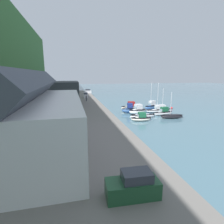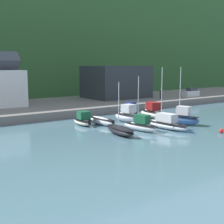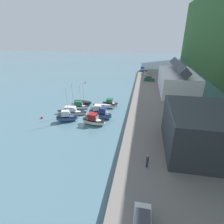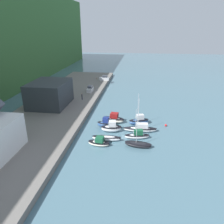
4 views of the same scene
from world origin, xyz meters
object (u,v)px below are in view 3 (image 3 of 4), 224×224
Objects in this scene: moored_boat_3 at (104,115)px; pickup_truck_0 at (142,69)px; moored_boat_4 at (94,121)px; moored_boat_6 at (79,106)px; moored_boat_1 at (104,106)px; person_on_quay at (147,161)px; moored_boat_7 at (72,111)px; mooring_buoy_0 at (42,117)px; moored_boat_8 at (67,117)px; moored_boat_0 at (110,103)px; moored_boat_5 at (83,102)px; mooring_buoy_1 at (85,82)px; parked_car_2 at (146,72)px; moored_boat_2 at (99,111)px; parked_car_0 at (149,79)px.

moored_boat_3 is 57.05m from pickup_truck_0.
moored_boat_6 is (-8.21, -6.59, -0.19)m from moored_boat_4.
moored_boat_1 is 0.91× the size of moored_boat_6.
person_on_quay reaches higher than moored_boat_4.
moored_boat_1 is 1.47× the size of moored_boat_3.
moored_boat_4 is 10.52m from moored_boat_6.
moored_boat_7 is 14.76× the size of mooring_buoy_0.
moored_boat_8 is at bearing 88.08° from mooring_buoy_0.
moored_boat_3 is 2.11× the size of person_on_quay.
moored_boat_4 reaches higher than moored_boat_0.
moored_boat_0 is 19.37m from mooring_buoy_0.
mooring_buoy_1 is at bearing -155.81° from moored_boat_5.
moored_boat_0 is at bearing -179.60° from moored_boat_4.
moored_boat_3 is 11.94m from moored_boat_5.
moored_boat_0 is 0.59× the size of moored_boat_8.
moored_boat_8 is 1.78× the size of pickup_truck_0.
person_on_quay is (14.26, 19.16, 1.37)m from moored_boat_8.
moored_boat_6 is at bearing 136.55° from mooring_buoy_0.
moored_boat_0 is 27.92m from mooring_buoy_1.
pickup_truck_0 is at bearing 145.20° from moored_boat_8.
moored_boat_6 is (-4.75, -8.19, -0.24)m from moored_boat_3.
moored_boat_7 is at bearing -20.18° from moored_boat_6.
moored_boat_5 is at bearing -125.20° from moored_boat_3.
mooring_buoy_0 is at bearing -115.10° from parked_car_2.
mooring_buoy_0 is at bearing -77.88° from moored_boat_2.
moored_boat_4 is 1.43× the size of parked_car_2.
mooring_buoy_0 reaches higher than mooring_buoy_1.
moored_boat_2 is 23.03m from person_on_quay.
moored_boat_2 is 2.45× the size of person_on_quay.
moored_boat_7 is (3.80, -0.73, -0.04)m from moored_boat_6.
moored_boat_0 is 1.17× the size of parked_car_0.
parked_car_2 is 7.60m from pickup_truck_0.
moored_boat_0 is 0.75× the size of moored_boat_1.
parked_car_2 is 30.85m from mooring_buoy_1.
moored_boat_0 is at bearing -157.79° from person_on_quay.
moored_boat_2 is 8.31m from moored_boat_8.
moored_boat_5 is at bearing 148.41° from mooring_buoy_0.
moored_boat_2 is 0.79× the size of moored_boat_5.
mooring_buoy_0 is (-14.50, -26.10, -2.13)m from person_on_quay.
mooring_buoy_0 is at bearing -52.79° from moored_boat_6.
moored_boat_7 is 1.78× the size of pickup_truck_0.
moored_boat_3 is 1.06× the size of parked_car_0.
mooring_buoy_0 is (-0.59, -13.80, -0.71)m from moored_boat_4.
moored_boat_6 is 1.71× the size of parked_car_0.
moored_boat_4 is at bearing -16.05° from parked_car_0.
moored_boat_5 is 13.22m from mooring_buoy_0.
moored_boat_1 is 29.18m from mooring_buoy_1.
moored_boat_3 reaches higher than moored_boat_2.
moored_boat_1 is at bearing -98.85° from pickup_truck_0.
person_on_quay reaches higher than mooring_buoy_0.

